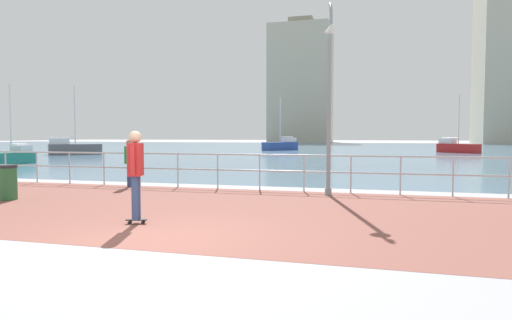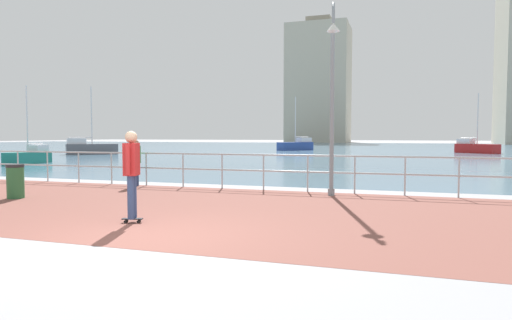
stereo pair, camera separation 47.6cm
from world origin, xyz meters
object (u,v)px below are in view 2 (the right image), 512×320
object	(u,v)px
trash_bin	(15,181)
sailboat_white	(29,156)
skateboarder	(132,168)
sailboat_red	(476,147)
sailboat_ivory	(296,145)
lamppost	(332,89)
sailboat_teal	(90,148)
bystander	(136,159)

from	to	relation	value
trash_bin	sailboat_white	size ratio (longest dim) A/B	0.20
skateboarder	sailboat_red	world-z (taller)	sailboat_red
skateboarder	sailboat_ivory	bearing A→B (deg)	98.46
lamppost	sailboat_teal	world-z (taller)	sailboat_teal
skateboarder	trash_bin	bearing A→B (deg)	158.64
sailboat_ivory	sailboat_white	world-z (taller)	sailboat_ivory
sailboat_teal	skateboarder	bearing A→B (deg)	-50.17
lamppost	sailboat_teal	bearing A→B (deg)	139.81
lamppost	skateboarder	size ratio (longest dim) A/B	3.00
sailboat_red	sailboat_white	world-z (taller)	sailboat_red
sailboat_white	trash_bin	bearing A→B (deg)	-46.04
sailboat_teal	lamppost	bearing A→B (deg)	-40.19
skateboarder	sailboat_white	world-z (taller)	sailboat_white
bystander	sailboat_ivory	xyz separation A→B (m)	(-2.84, 36.91, -0.34)
lamppost	sailboat_white	size ratio (longest dim) A/B	1.15
sailboat_white	lamppost	bearing A→B (deg)	-24.16
lamppost	sailboat_white	world-z (taller)	lamppost
bystander	trash_bin	xyz separation A→B (m)	(-1.51, -3.48, -0.45)
sailboat_ivory	trash_bin	bearing A→B (deg)	-88.11
bystander	sailboat_white	world-z (taller)	sailboat_white
lamppost	sailboat_ivory	world-z (taller)	sailboat_ivory
sailboat_ivory	sailboat_teal	distance (m)	22.44
trash_bin	sailboat_teal	xyz separation A→B (m)	(-16.72, 24.05, 0.12)
sailboat_ivory	sailboat_red	size ratio (longest dim) A/B	1.06
sailboat_red	sailboat_white	bearing A→B (deg)	-137.53
skateboarder	sailboat_teal	world-z (taller)	sailboat_teal
skateboarder	sailboat_white	size ratio (longest dim) A/B	0.38
bystander	sailboat_ivory	world-z (taller)	sailboat_ivory
trash_bin	sailboat_ivory	xyz separation A→B (m)	(-1.33, 40.39, 0.11)
bystander	sailboat_ivory	size ratio (longest dim) A/B	0.26
sailboat_white	sailboat_teal	bearing A→B (deg)	113.50
bystander	sailboat_red	distance (m)	37.63
bystander	sailboat_ivory	distance (m)	37.03
skateboarder	trash_bin	size ratio (longest dim) A/B	1.93
sailboat_ivory	bystander	bearing A→B (deg)	-85.59
sailboat_red	trash_bin	bearing A→B (deg)	-114.18
sailboat_ivory	sailboat_teal	bearing A→B (deg)	-133.28
sailboat_teal	bystander	bearing A→B (deg)	-48.46
sailboat_ivory	sailboat_white	bearing A→B (deg)	-109.41
trash_bin	sailboat_ivory	distance (m)	40.41
bystander	sailboat_teal	bearing A→B (deg)	131.54
skateboarder	bystander	distance (m)	6.43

